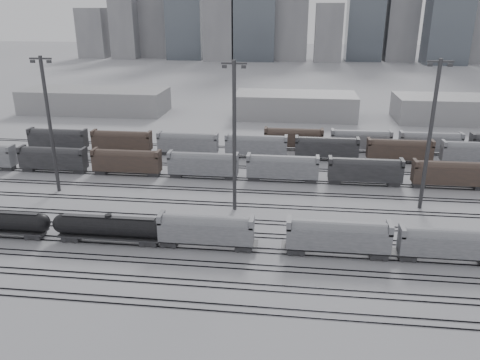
# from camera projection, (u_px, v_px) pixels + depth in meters

# --- Properties ---
(ground) EXTENTS (900.00, 900.00, 0.00)m
(ground) POSITION_uv_depth(u_px,v_px,m) (221.00, 252.00, 70.49)
(ground) COLOR silver
(ground) RESTS_ON ground
(tracks) EXTENTS (220.00, 71.50, 0.16)m
(tracks) POSITION_uv_depth(u_px,v_px,m) (236.00, 206.00, 86.77)
(tracks) COLOR black
(tracks) RESTS_ON ground
(tank_car_b) EXTENTS (18.25, 3.04, 4.51)m
(tank_car_b) POSITION_uv_depth(u_px,v_px,m) (109.00, 227.00, 72.52)
(tank_car_b) COLOR #232326
(tank_car_b) RESTS_ON ground
(hopper_car_a) EXTENTS (14.51, 2.88, 5.19)m
(hopper_car_a) POSITION_uv_depth(u_px,v_px,m) (206.00, 229.00, 70.59)
(hopper_car_a) COLOR #232326
(hopper_car_a) RESTS_ON ground
(hopper_car_b) EXTENTS (15.13, 3.01, 5.41)m
(hopper_car_b) POSITION_uv_depth(u_px,v_px,m) (338.00, 235.00, 68.34)
(hopper_car_b) COLOR #232326
(hopper_car_b) RESTS_ON ground
(hopper_car_c) EXTENTS (14.03, 2.79, 5.02)m
(hopper_car_c) POSITION_uv_depth(u_px,v_px,m) (449.00, 242.00, 66.66)
(hopper_car_c) COLOR #232326
(hopper_car_c) RESTS_ON ground
(light_mast_b) EXTENTS (4.23, 0.68, 26.44)m
(light_mast_b) POSITION_uv_depth(u_px,v_px,m) (50.00, 122.00, 89.23)
(light_mast_b) COLOR #373739
(light_mast_b) RESTS_ON ground
(light_mast_c) EXTENTS (4.25, 0.68, 26.58)m
(light_mast_c) POSITION_uv_depth(u_px,v_px,m) (234.00, 134.00, 80.52)
(light_mast_c) COLOR #373739
(light_mast_c) RESTS_ON ground
(light_mast_d) EXTENTS (4.29, 0.69, 26.81)m
(light_mast_d) POSITION_uv_depth(u_px,v_px,m) (430.00, 133.00, 81.05)
(light_mast_d) COLOR #373739
(light_mast_d) RESTS_ON ground
(bg_string_near) EXTENTS (151.00, 3.00, 5.60)m
(bg_string_near) POSITION_uv_depth(u_px,v_px,m) (282.00, 168.00, 98.45)
(bg_string_near) COLOR gray
(bg_string_near) RESTS_ON ground
(bg_string_mid) EXTENTS (151.00, 3.00, 5.60)m
(bg_string_mid) POSITION_uv_depth(u_px,v_px,m) (327.00, 149.00, 112.23)
(bg_string_mid) COLOR #232326
(bg_string_mid) RESTS_ON ground
(bg_string_far) EXTENTS (66.00, 3.00, 5.60)m
(bg_string_far) POSITION_uv_depth(u_px,v_px,m) (395.00, 142.00, 117.72)
(bg_string_far) COLOR #4A392F
(bg_string_far) RESTS_ON ground
(warehouse_left) EXTENTS (50.00, 18.00, 8.00)m
(warehouse_left) POSITION_uv_depth(u_px,v_px,m) (95.00, 101.00, 164.40)
(warehouse_left) COLOR #9B9B9D
(warehouse_left) RESTS_ON ground
(warehouse_mid) EXTENTS (40.00, 18.00, 8.00)m
(warehouse_mid) POSITION_uv_depth(u_px,v_px,m) (295.00, 105.00, 156.52)
(warehouse_mid) COLOR #9B9B9D
(warehouse_mid) RESTS_ON ground
(warehouse_right) EXTENTS (35.00, 18.00, 8.00)m
(warehouse_right) POSITION_uv_depth(u_px,v_px,m) (451.00, 109.00, 150.90)
(warehouse_right) COLOR #9B9B9D
(warehouse_right) RESTS_ON ground
(skyline) EXTENTS (316.00, 22.40, 95.00)m
(skyline) POSITION_uv_depth(u_px,v_px,m) (301.00, 8.00, 318.25)
(skyline) COLOR #969699
(skyline) RESTS_ON ground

